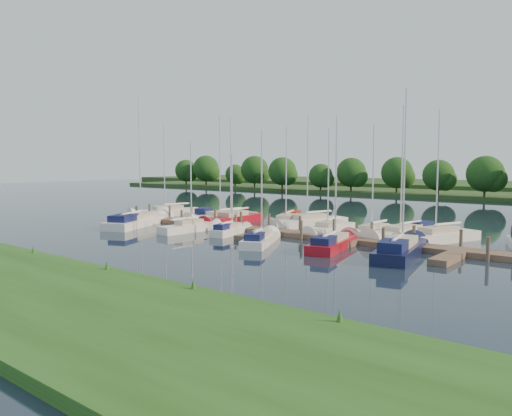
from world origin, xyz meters
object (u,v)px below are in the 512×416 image
Objects in this scene: dock at (271,233)px; sailboat_n_5 at (309,224)px; sailboat_s_2 at (230,231)px; sailboat_n_0 at (167,213)px; motorboat at (203,216)px.

dock is 7.04m from sailboat_n_5.
sailboat_n_5 reaches higher than sailboat_s_2.
sailboat_n_0 reaches higher than dock.
sailboat_s_2 is at bearing 174.11° from sailboat_n_0.
sailboat_n_5 is at bearing 94.13° from dock.
sailboat_s_2 is at bearing 93.86° from sailboat_n_5.
sailboat_n_0 is 6.26m from motorboat.
motorboat is at bearing -165.04° from sailboat_n_0.
sailboat_n_0 is at bearing 165.63° from dock.
dock is 3.48× the size of sailboat_n_0.
sailboat_n_0 is at bearing 25.28° from sailboat_n_5.
motorboat is at bearing 134.01° from sailboat_s_2.
motorboat is 0.69× the size of sailboat_s_2.
sailboat_s_2 is (-2.97, -2.04, 0.12)m from dock.
motorboat is 12.83m from sailboat_n_5.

